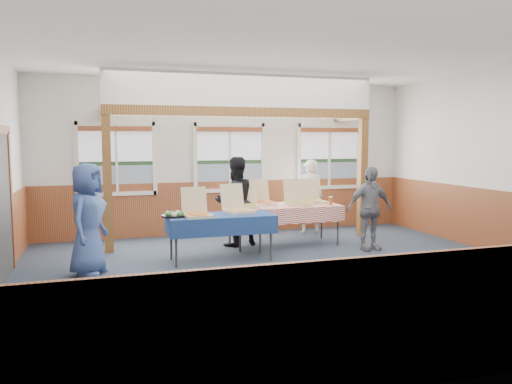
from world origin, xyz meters
TOP-DOWN VIEW (x-y plane):
  - floor at (0.00, 0.00)m, footprint 8.00×8.00m
  - ceiling at (0.00, 0.00)m, footprint 8.00×8.00m
  - wall_back at (0.00, 3.50)m, footprint 8.00×0.00m
  - wall_front at (0.00, -3.50)m, footprint 8.00×0.00m
  - wall_right at (4.00, 0.00)m, footprint 0.00×8.00m
  - wainscot_back at (0.00, 3.48)m, footprint 7.98×0.05m
  - wainscot_front at (0.00, -3.48)m, footprint 7.98×0.05m
  - wainscot_right at (3.98, 0.00)m, footprint 0.05×6.98m
  - cased_opening at (-3.96, 0.90)m, footprint 0.06×1.30m
  - window_left at (-2.30, 3.46)m, footprint 1.56×0.10m
  - window_mid at (0.00, 3.46)m, footprint 1.56×0.10m
  - window_right at (2.30, 3.46)m, footprint 1.56×0.10m
  - post_left at (-2.50, 2.30)m, footprint 0.15×0.15m
  - post_right at (2.50, 2.30)m, footprint 0.15×0.15m
  - cross_beam at (0.00, 2.30)m, footprint 5.15×0.18m
  - table_left at (-0.76, 1.11)m, footprint 1.76×0.84m
  - table_right at (0.65, 1.95)m, footprint 2.27×1.74m
  - pizza_box_a at (-1.16, 1.01)m, footprint 0.45×0.53m
  - pizza_box_b at (-0.42, 1.28)m, footprint 0.53×0.60m
  - pizza_box_c at (-0.09, 1.85)m, footprint 0.50×0.57m
  - pizza_box_d at (0.30, 2.14)m, footprint 0.47×0.55m
  - pizza_box_e at (0.91, 1.87)m, footprint 0.49×0.57m
  - pizza_box_f at (1.30, 2.09)m, footprint 0.42×0.51m
  - veggie_tray at (-1.51, 1.11)m, footprint 0.40×0.40m
  - drink_glass at (1.50, 1.70)m, footprint 0.07×0.07m
  - woman_white at (1.61, 2.91)m, footprint 0.63×0.48m
  - woman_black at (-0.23, 2.16)m, footprint 0.94×0.81m
  - man_blue at (-2.81, 0.85)m, footprint 0.80×0.94m
  - person_grey at (1.97, 1.09)m, footprint 0.89×0.39m

SIDE VIEW (x-z plane):
  - floor at x=0.00m, z-range 0.00..0.00m
  - wainscot_back at x=0.00m, z-range 0.00..1.10m
  - wainscot_front at x=0.00m, z-range 0.00..1.10m
  - wainscot_right at x=3.98m, z-range 0.00..1.10m
  - table_left at x=-0.76m, z-range 0.32..1.08m
  - table_right at x=0.65m, z-range 0.33..1.09m
  - person_grey at x=1.97m, z-range 0.00..1.50m
  - woman_white at x=1.61m, z-range 0.00..1.56m
  - veggie_tray at x=-1.51m, z-range 0.74..0.83m
  - man_blue at x=-2.81m, z-range 0.00..1.64m
  - pizza_box_c at x=-0.09m, z-range 0.60..1.05m
  - pizza_box_f at x=1.30m, z-range 0.60..1.05m
  - pizza_box_a at x=-1.16m, z-range 0.60..1.05m
  - pizza_box_d at x=0.30m, z-range 0.59..1.06m
  - pizza_box_b at x=-0.42m, z-range 0.59..1.06m
  - pizza_box_e at x=0.91m, z-range 0.59..1.06m
  - woman_black at x=-0.23m, z-range 0.00..1.66m
  - drink_glass at x=1.50m, z-range 0.76..0.91m
  - cased_opening at x=-3.96m, z-range 0.00..2.10m
  - post_left at x=-2.50m, z-range 0.00..2.40m
  - post_right at x=2.50m, z-range 0.00..2.40m
  - wall_back at x=0.00m, z-range -2.40..5.60m
  - wall_front at x=0.00m, z-range -2.40..5.60m
  - wall_right at x=4.00m, z-range -2.40..5.60m
  - window_left at x=-2.30m, z-range 0.95..2.41m
  - window_mid at x=0.00m, z-range 0.95..2.41m
  - window_right at x=2.30m, z-range 0.95..2.41m
  - cross_beam at x=0.00m, z-range 2.40..2.58m
  - ceiling at x=0.00m, z-range 3.20..3.20m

